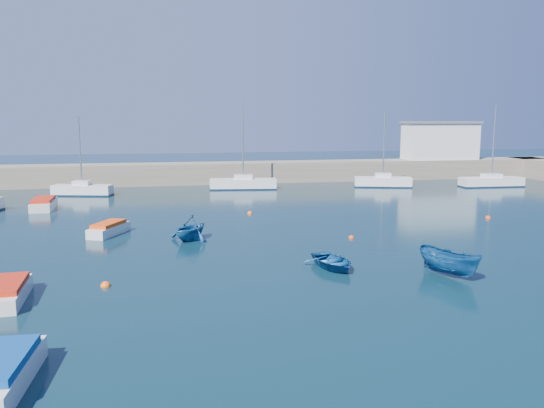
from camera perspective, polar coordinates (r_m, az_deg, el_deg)
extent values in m
plane|color=#0B2530|center=(25.25, 7.64, -9.74)|extent=(220.00, 220.00, 0.00)
cube|color=#796D5C|center=(69.35, -4.82, 3.39)|extent=(96.00, 4.50, 2.60)
cube|color=silver|center=(78.42, 17.62, 6.43)|extent=(10.00, 4.00, 5.00)
cube|color=silver|center=(60.87, -19.73, 1.41)|extent=(6.55, 3.28, 1.14)
cylinder|color=#B7BABC|center=(60.49, -19.94, 5.35)|extent=(0.17, 0.17, 7.26)
cube|color=silver|center=(62.71, -3.12, 2.17)|extent=(7.97, 3.19, 1.21)
cylinder|color=#B7BABC|center=(62.31, -3.16, 6.80)|extent=(0.17, 0.17, 8.91)
cube|color=silver|center=(65.99, 11.82, 2.33)|extent=(7.05, 3.76, 1.21)
cylinder|color=#B7BABC|center=(65.63, 11.95, 6.24)|extent=(0.18, 0.18, 7.81)
cube|color=silver|center=(70.24, 22.51, 2.20)|extent=(7.75, 2.47, 1.14)
cylinder|color=#B7BABC|center=(69.89, 22.75, 6.26)|extent=(0.16, 0.16, 8.82)
cube|color=silver|center=(26.95, -26.54, -8.67)|extent=(1.69, 4.20, 0.67)
cube|color=red|center=(26.82, -26.61, -7.73)|extent=(1.55, 3.16, 0.25)
cube|color=silver|center=(39.48, -17.14, -2.70)|extent=(2.81, 3.96, 0.67)
cube|color=#E6420C|center=(39.39, -17.17, -2.04)|extent=(2.34, 3.08, 0.25)
cube|color=silver|center=(52.98, -23.35, -0.08)|extent=(1.98, 5.06, 0.75)
cube|color=red|center=(52.90, -23.38, 0.46)|extent=(1.83, 3.81, 0.28)
cube|color=silver|center=(18.88, -27.00, -16.15)|extent=(1.73, 4.39, 0.74)
cube|color=navy|center=(18.68, -27.11, -14.74)|extent=(1.60, 3.31, 0.27)
imported|color=navy|center=(29.58, 6.55, -6.17)|extent=(3.16, 3.94, 0.73)
imported|color=navy|center=(36.36, -8.79, -2.54)|extent=(4.26, 4.32, 1.72)
imported|color=navy|center=(29.36, 18.55, -5.97)|extent=(2.74, 4.01, 1.45)
sphere|color=#FF600D|center=(27.60, -17.47, -8.44)|extent=(0.50, 0.50, 0.50)
sphere|color=#DB4010|center=(37.14, 8.53, -3.65)|extent=(0.41, 0.41, 0.41)
sphere|color=#FF600D|center=(46.23, -2.39, -1.05)|extent=(0.46, 0.46, 0.46)
sphere|color=#DB4010|center=(47.54, 22.21, -1.44)|extent=(0.47, 0.47, 0.47)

